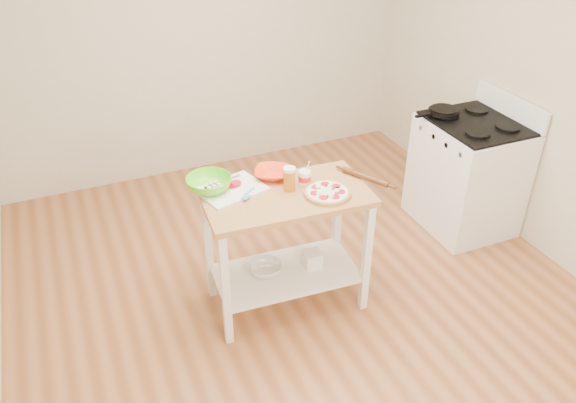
# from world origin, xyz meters

# --- Properties ---
(room_shell) EXTENTS (4.04, 4.54, 2.74)m
(room_shell) POSITION_xyz_m (0.00, 0.00, 1.35)
(room_shell) COLOR #A5663D
(room_shell) RESTS_ON ground
(prep_island) EXTENTS (1.10, 0.65, 0.90)m
(prep_island) POSITION_xyz_m (-0.11, 0.05, 0.64)
(prep_island) COLOR #B27F49
(prep_island) RESTS_ON ground
(gas_stove) EXTENTS (0.68, 0.79, 1.11)m
(gas_stove) POSITION_xyz_m (1.66, 0.38, 0.47)
(gas_stove) COLOR white
(gas_stove) RESTS_ON ground
(skillet) EXTENTS (0.39, 0.25, 0.03)m
(skillet) POSITION_xyz_m (1.49, 0.59, 0.98)
(skillet) COLOR black
(skillet) RESTS_ON gas_stove
(pizza) EXTENTS (0.30, 0.30, 0.05)m
(pizza) POSITION_xyz_m (0.12, -0.07, 0.92)
(pizza) COLOR tan
(pizza) RESTS_ON prep_island
(cutting_board) EXTENTS (0.46, 0.39, 0.04)m
(cutting_board) POSITION_xyz_m (-0.42, 0.23, 0.91)
(cutting_board) COLOR white
(cutting_board) RESTS_ON prep_island
(spatula) EXTENTS (0.13, 0.12, 0.01)m
(spatula) POSITION_xyz_m (-0.35, 0.12, 0.92)
(spatula) COLOR teal
(spatula) RESTS_ON cutting_board
(knife) EXTENTS (0.26, 0.10, 0.01)m
(knife) POSITION_xyz_m (-0.48, 0.31, 0.92)
(knife) COLOR silver
(knife) RESTS_ON cutting_board
(orange_bowl) EXTENTS (0.31, 0.31, 0.06)m
(orange_bowl) POSITION_xyz_m (-0.11, 0.28, 0.93)
(orange_bowl) COLOR #FF3D1D
(orange_bowl) RESTS_ON prep_island
(green_bowl) EXTENTS (0.37, 0.37, 0.09)m
(green_bowl) POSITION_xyz_m (-0.55, 0.29, 0.95)
(green_bowl) COLOR #5FD91F
(green_bowl) RESTS_ON prep_island
(beer_pint) EXTENTS (0.08, 0.08, 0.16)m
(beer_pint) POSITION_xyz_m (-0.08, 0.08, 0.98)
(beer_pint) COLOR #B86015
(beer_pint) RESTS_ON prep_island
(yogurt_tub) EXTENTS (0.08, 0.08, 0.18)m
(yogurt_tub) POSITION_xyz_m (0.04, 0.11, 0.95)
(yogurt_tub) COLOR white
(yogurt_tub) RESTS_ON prep_island
(rolling_pin) EXTENTS (0.20, 0.32, 0.04)m
(rolling_pin) POSITION_xyz_m (0.43, 0.00, 0.92)
(rolling_pin) COLOR #562D13
(rolling_pin) RESTS_ON prep_island
(shelf_glass_bowl) EXTENTS (0.23, 0.23, 0.07)m
(shelf_glass_bowl) POSITION_xyz_m (-0.25, 0.10, 0.30)
(shelf_glass_bowl) COLOR silver
(shelf_glass_bowl) RESTS_ON prep_island
(shelf_bin) EXTENTS (0.12, 0.12, 0.12)m
(shelf_bin) POSITION_xyz_m (0.08, 0.04, 0.32)
(shelf_bin) COLOR white
(shelf_bin) RESTS_ON prep_island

